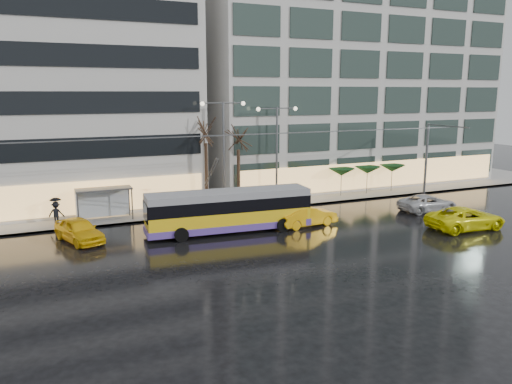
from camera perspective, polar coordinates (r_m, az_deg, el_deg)
ground at (r=32.87m, az=-0.39°, el=-6.24°), size 140.00×140.00×0.00m
sidewalk at (r=46.20m, az=-5.00°, el=-1.02°), size 80.00×10.00×0.15m
kerb at (r=41.66m, az=-2.80°, el=-2.36°), size 80.00×0.10×0.15m
building_right at (r=57.23m, az=9.88°, el=13.90°), size 32.00×14.00×25.00m
trolleybus at (r=35.86m, az=-3.11°, el=-2.30°), size 11.99×5.01×5.49m
catenary at (r=39.49m, az=-3.64°, el=3.05°), size 42.24×5.12×7.00m
bus_shelter at (r=40.46m, az=-17.55°, el=-0.55°), size 4.20×1.60×2.51m
street_lamp_near at (r=42.30m, az=-3.73°, el=5.97°), size 3.96×0.36×9.03m
street_lamp_far at (r=44.28m, az=2.40°, el=5.87°), size 3.96×0.36×8.53m
tree_a at (r=41.91m, az=-5.79°, el=7.39°), size 3.20×3.20×8.40m
tree_b at (r=43.17m, az=-2.04°, el=6.64°), size 3.20×3.20×7.70m
parasol_a at (r=48.32m, az=9.74°, el=2.27°), size 2.50×2.50×2.65m
parasol_b at (r=50.02m, az=12.62°, el=2.46°), size 2.50×2.50×2.65m
parasol_c at (r=51.84m, az=15.30°, el=2.64°), size 2.50×2.50×2.65m
taxi_a at (r=35.76m, az=-19.56°, el=-4.11°), size 3.38×5.11×1.62m
taxi_b at (r=37.80m, az=5.79°, el=-2.72°), size 4.92×2.14×1.57m
taxi_c at (r=39.85m, az=22.85°, el=-2.78°), size 6.08×3.06×1.65m
sedan_silver at (r=44.74m, az=19.01°, el=-1.19°), size 5.14×2.44×1.42m
pedestrian_a at (r=41.16m, az=-12.42°, el=-0.59°), size 1.20×1.21×2.19m
pedestrian_b at (r=40.13m, az=-10.82°, el=-1.70°), size 0.99×0.87×1.73m
pedestrian_c at (r=40.18m, az=-21.88°, el=-1.94°), size 1.30×1.05×2.11m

